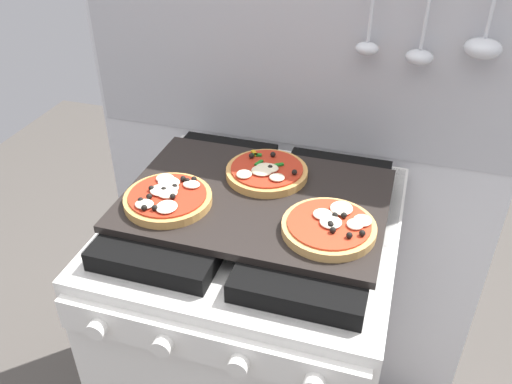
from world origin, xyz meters
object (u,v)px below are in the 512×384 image
(stove, at_px, (256,346))
(pizza_center, at_px, (268,172))
(pizza_left, at_px, (168,197))
(pizza_right, at_px, (330,226))
(baking_tray, at_px, (256,199))

(stove, distance_m, pizza_center, 0.49)
(pizza_left, distance_m, pizza_right, 0.33)
(baking_tray, distance_m, pizza_center, 0.08)
(stove, bearing_deg, pizza_left, -155.60)
(pizza_right, height_order, pizza_center, same)
(baking_tray, height_order, pizza_left, pizza_left)
(pizza_left, relative_size, pizza_right, 1.00)
(stove, xyz_separation_m, pizza_right, (0.17, -0.07, 0.48))
(stove, height_order, pizza_right, pizza_right)
(stove, distance_m, pizza_left, 0.51)
(pizza_left, bearing_deg, stove, 24.40)
(pizza_left, bearing_deg, baking_tray, 24.87)
(pizza_center, bearing_deg, baking_tray, -91.91)
(pizza_center, bearing_deg, stove, -91.88)
(pizza_left, bearing_deg, pizza_right, 0.53)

